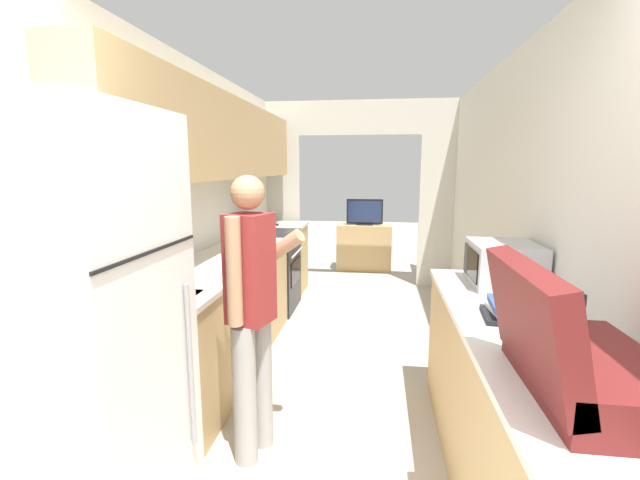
% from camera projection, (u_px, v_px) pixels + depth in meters
% --- Properties ---
extents(wall_left, '(0.38, 7.50, 2.50)m').
position_uv_depth(wall_left, '(185.00, 181.00, 3.30)').
color(wall_left, silver).
rests_on(wall_left, ground_plane).
extents(wall_right, '(0.06, 7.50, 2.50)m').
position_uv_depth(wall_right, '(550.00, 231.00, 2.57)').
color(wall_right, silver).
rests_on(wall_right, ground_plane).
extents(wall_far_with_doorway, '(2.94, 0.06, 2.50)m').
position_uv_depth(wall_far_with_doorway, '(359.00, 181.00, 5.82)').
color(wall_far_with_doorway, silver).
rests_on(wall_far_with_doorway, ground_plane).
extents(counter_left, '(0.62, 3.93, 0.89)m').
position_uv_depth(counter_left, '(236.00, 301.00, 3.81)').
color(counter_left, tan).
rests_on(counter_left, ground_plane).
extents(counter_right, '(0.62, 2.22, 0.89)m').
position_uv_depth(counter_right, '(519.00, 414.00, 2.07)').
color(counter_right, tan).
rests_on(counter_right, ground_plane).
extents(refrigerator, '(0.76, 0.71, 1.85)m').
position_uv_depth(refrigerator, '(70.00, 351.00, 1.66)').
color(refrigerator, white).
rests_on(refrigerator, ground_plane).
extents(range_oven, '(0.66, 0.73, 1.03)m').
position_uv_depth(range_oven, '(269.00, 270.00, 4.94)').
color(range_oven, black).
rests_on(range_oven, ground_plane).
extents(person, '(0.51, 0.44, 1.59)m').
position_uv_depth(person, '(251.00, 312.00, 2.34)').
color(person, '#9E9E9E').
rests_on(person, ground_plane).
extents(suitcase, '(0.47, 0.67, 0.44)m').
position_uv_depth(suitcase, '(570.00, 354.00, 1.39)').
color(suitcase, '#5B1919').
rests_on(suitcase, counter_right).
extents(microwave, '(0.40, 0.46, 0.27)m').
position_uv_depth(microwave, '(503.00, 264.00, 2.67)').
color(microwave, '#B7B7BC').
rests_on(microwave, counter_right).
extents(book_stack, '(0.26, 0.31, 0.08)m').
position_uv_depth(book_stack, '(510.00, 311.00, 2.09)').
color(book_stack, black).
rests_on(book_stack, counter_right).
extents(tv_cabinet, '(0.86, 0.42, 0.72)m').
position_uv_depth(tv_cabinet, '(364.00, 247.00, 6.83)').
color(tv_cabinet, tan).
rests_on(tv_cabinet, ground_plane).
extents(television, '(0.56, 0.16, 0.41)m').
position_uv_depth(television, '(365.00, 212.00, 6.70)').
color(television, black).
rests_on(television, tv_cabinet).
extents(knife, '(0.14, 0.30, 0.02)m').
position_uv_depth(knife, '(277.00, 224.00, 5.48)').
color(knife, '#B7B7BC').
rests_on(knife, counter_left).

